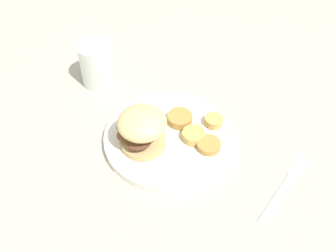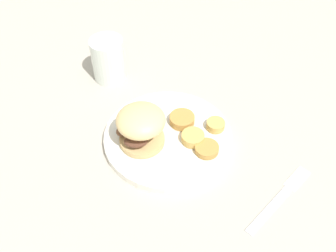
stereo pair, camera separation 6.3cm
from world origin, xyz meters
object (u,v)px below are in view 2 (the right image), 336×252
Objects in this scene: dinner_plate at (168,137)px; fork at (280,198)px; sandwich at (139,125)px; drinking_glass at (108,59)px.

dinner_plate is 1.49× the size of fork.
drinking_glass is at bearing -88.80° from sandwich.
drinking_glass is (0.06, -0.24, 0.04)m from dinner_plate.
dinner_plate is 0.24m from fork.
fork is at bearing 134.66° from sandwich.
fork is at bearing 125.90° from dinner_plate.
sandwich is 0.29m from fork.
drinking_glass reaches higher than sandwich.
dinner_plate is 2.56× the size of sandwich.
sandwich reaches higher than dinner_plate.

